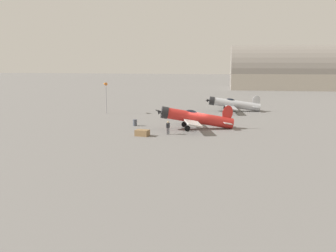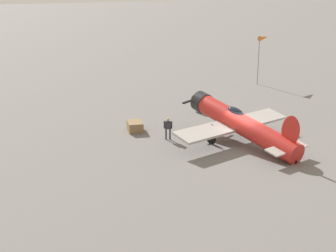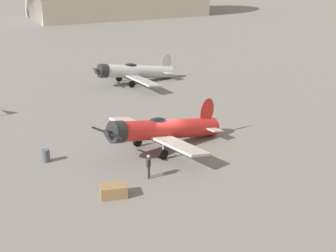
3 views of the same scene
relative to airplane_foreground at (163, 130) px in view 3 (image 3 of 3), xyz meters
The scene contains 6 objects.
ground_plane 1.69m from the airplane_foreground, 165.90° to the right, with size 400.00×400.00×0.00m, color slate.
airplane_foreground is the anchor object (origin of this frame).
airplane_mid_apron 20.92m from the airplane_foreground, 104.64° to the right, with size 10.21×12.44×3.16m.
ground_crew_mechanic 5.50m from the airplane_foreground, 55.66° to the left, with size 0.45×0.59×1.73m.
equipment_crate 8.78m from the airplane_foreground, 44.66° to the left, with size 1.89×1.47×0.78m.
fuel_drum 9.12m from the airplane_foreground, ahead, with size 0.62×0.62×0.94m.
Camera 3 is at (15.58, 34.15, 15.05)m, focal length 54.16 mm.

